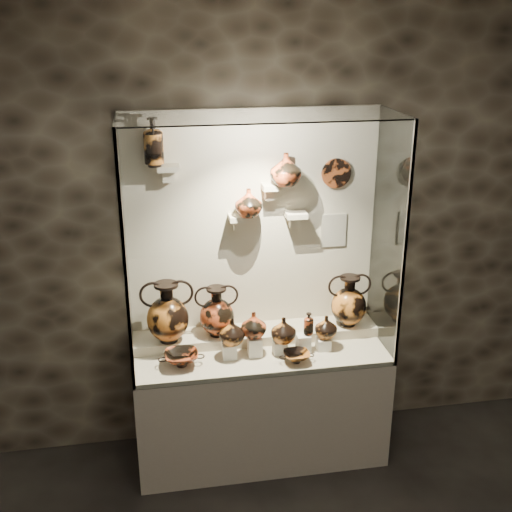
{
  "coord_description": "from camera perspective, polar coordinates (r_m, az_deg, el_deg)",
  "views": [
    {
      "loc": [
        -0.69,
        -1.56,
        2.96
      ],
      "look_at": [
        -0.03,
        2.19,
        1.51
      ],
      "focal_mm": 45.0,
      "sensor_mm": 36.0,
      "label": 1
    }
  ],
  "objects": [
    {
      "name": "frame_post_left",
      "position": [
        3.72,
        -11.57,
        -1.11
      ],
      "size": [
        0.02,
        0.02,
        1.6
      ],
      "primitive_type": "cube",
      "color": "gray",
      "rests_on": "plinth"
    },
    {
      "name": "lekythos_tall",
      "position": [
        4.03,
        -9.12,
        10.19
      ],
      "size": [
        0.16,
        0.16,
        0.34
      ],
      "primitive_type": null,
      "rotation": [
        0.0,
        0.0,
        -0.24
      ],
      "color": "#C16C25",
      "rests_on": "bracket_ul"
    },
    {
      "name": "amphora_right",
      "position": [
        4.52,
        8.25,
        -3.94
      ],
      "size": [
        0.35,
        0.35,
        0.37
      ],
      "primitive_type": null,
      "rotation": [
        0.0,
        0.0,
        -0.22
      ],
      "color": "#C16C25",
      "rests_on": "rear_tier"
    },
    {
      "name": "pedestal_d",
      "position": [
        4.35,
        4.21,
        -7.7
      ],
      "size": [
        0.09,
        0.09,
        0.12
      ],
      "primitive_type": "cube",
      "color": "silver",
      "rests_on": "front_tier"
    },
    {
      "name": "glass_left",
      "position": [
        3.99,
        -11.59,
        0.42
      ],
      "size": [
        0.01,
        0.6,
        1.6
      ],
      "primitive_type": "cube",
      "color": "white",
      "rests_on": "plinth"
    },
    {
      "name": "plinth",
      "position": [
        4.59,
        0.41,
        -13.09
      ],
      "size": [
        1.7,
        0.6,
        0.8
      ],
      "primitive_type": "cube",
      "color": "beige",
      "rests_on": "floor"
    },
    {
      "name": "jug_b",
      "position": [
        4.22,
        -0.21,
        -6.12
      ],
      "size": [
        0.22,
        0.22,
        0.18
      ],
      "primitive_type": "imported",
      "rotation": [
        0.0,
        0.0,
        -0.43
      ],
      "color": "#AE421E",
      "rests_on": "pedestal_b"
    },
    {
      "name": "pedestal_c",
      "position": [
        4.32,
        2.13,
        -8.07
      ],
      "size": [
        0.09,
        0.09,
        0.09
      ],
      "primitive_type": "cube",
      "color": "silver",
      "rests_on": "front_tier"
    },
    {
      "name": "info_placard",
      "position": [
        4.46,
        6.91,
        2.27
      ],
      "size": [
        0.18,
        0.01,
        0.23
      ],
      "primitive_type": "cube",
      "color": "beige",
      "rests_on": "back_panel"
    },
    {
      "name": "ovoid_vase_a",
      "position": [
        4.16,
        -0.67,
        4.77
      ],
      "size": [
        0.18,
        0.18,
        0.19
      ],
      "primitive_type": "imported",
      "rotation": [
        0.0,
        0.0,
        0.01
      ],
      "color": "#AE421E",
      "rests_on": "bracket_ca"
    },
    {
      "name": "bracket_ca",
      "position": [
        4.22,
        -1.47,
        3.43
      ],
      "size": [
        0.14,
        0.12,
        0.04
      ],
      "primitive_type": "cube",
      "color": "beige",
      "rests_on": "back_panel"
    },
    {
      "name": "kylix_left",
      "position": [
        4.2,
        -6.65,
        -8.97
      ],
      "size": [
        0.28,
        0.24,
        0.11
      ],
      "primitive_type": null,
      "rotation": [
        0.0,
        0.0,
        -0.0
      ],
      "color": "#AE421E",
      "rests_on": "front_tier"
    },
    {
      "name": "frame_post_right",
      "position": [
        4.02,
        13.08,
        0.45
      ],
      "size": [
        0.02,
        0.02,
        1.6
      ],
      "primitive_type": "cube",
      "color": "gray",
      "rests_on": "plinth"
    },
    {
      "name": "ovoid_vase_b",
      "position": [
        4.14,
        2.66,
        7.71
      ],
      "size": [
        0.24,
        0.24,
        0.21
      ],
      "primitive_type": "imported",
      "rotation": [
        0.0,
        0.0,
        0.23
      ],
      "color": "#AE421E",
      "rests_on": "bracket_cb"
    },
    {
      "name": "amphora_left",
      "position": [
        4.29,
        -7.88,
        -4.96
      ],
      "size": [
        0.43,
        0.43,
        0.42
      ],
      "primitive_type": null,
      "rotation": [
        0.0,
        0.0,
        0.35
      ],
      "color": "#C16C25",
      "rests_on": "rear_tier"
    },
    {
      "name": "kylix_right",
      "position": [
        4.22,
        3.63,
        -8.87
      ],
      "size": [
        0.24,
        0.21,
        0.09
      ],
      "primitive_type": null,
      "rotation": [
        0.0,
        0.0,
        -0.12
      ],
      "color": "#C16C25",
      "rests_on": "front_tier"
    },
    {
      "name": "bracket_ul",
      "position": [
        4.09,
        -7.82,
        7.75
      ],
      "size": [
        0.14,
        0.12,
        0.04
      ],
      "primitive_type": "cube",
      "color": "beige",
      "rests_on": "back_panel"
    },
    {
      "name": "wall_plate",
      "position": [
        4.34,
        7.14,
        7.31
      ],
      "size": [
        0.2,
        0.02,
        0.2
      ],
      "primitive_type": "cylinder",
      "rotation": [
        1.57,
        0.0,
        0.0
      ],
      "color": "#99441E",
      "rests_on": "back_panel"
    },
    {
      "name": "jug_a",
      "position": [
        4.2,
        -2.15,
        -6.73
      ],
      "size": [
        0.21,
        0.21,
        0.18
      ],
      "primitive_type": "imported",
      "rotation": [
        0.0,
        0.0,
        0.28
      ],
      "color": "#C16C25",
      "rests_on": "pedestal_a"
    },
    {
      "name": "bracket_cb",
      "position": [
        4.2,
        1.22,
        6.18
      ],
      "size": [
        0.1,
        0.12,
        0.04
      ],
      "primitive_type": "cube",
      "color": "beige",
      "rests_on": "back_panel"
    },
    {
      "name": "jug_e",
      "position": [
        4.35,
        6.24,
        -6.27
      ],
      "size": [
        0.18,
        0.18,
        0.16
      ],
      "primitive_type": "imported",
      "rotation": [
        0.0,
        0.0,
        -0.21
      ],
      "color": "#C16C25",
      "rests_on": "pedestal_e"
    },
    {
      "name": "glass_top",
      "position": [
        3.85,
        0.49,
        12.37
      ],
      "size": [
        1.7,
        0.6,
        0.01
      ],
      "primitive_type": "cube",
      "color": "white",
      "rests_on": "back_panel"
    },
    {
      "name": "lekythos_small",
      "position": [
        4.29,
        4.69,
        -5.9
      ],
      "size": [
        0.08,
        0.08,
        0.18
      ],
      "primitive_type": null,
      "rotation": [
        0.0,
        0.0,
        0.06
      ],
      "color": "#AE421E",
      "rests_on": "pedestal_d"
    },
    {
      "name": "rear_tier",
      "position": [
        4.51,
        0.02,
        -7.12
      ],
      "size": [
        1.7,
        0.25,
        0.1
      ],
      "primitive_type": "cube",
      "color": "#C1B296",
      "rests_on": "plinth"
    },
    {
      "name": "jug_c",
      "position": [
        4.25,
        2.46,
        -6.58
      ],
      "size": [
        0.17,
        0.17,
        0.17
      ],
      "primitive_type": "imported",
      "rotation": [
        0.0,
        0.0,
        -0.02
      ],
      "color": "#C16C25",
      "rests_on": "pedestal_c"
    },
    {
      "name": "pedestal_e",
      "position": [
        4.39,
        5.99,
        -7.76
      ],
      "size": [
        0.09,
        0.09,
        0.08
      ],
      "primitive_type": "cube",
      "color": "silver",
      "rests_on": "front_tier"
    },
    {
      "name": "wall_back",
      "position": [
        4.34,
        -0.31,
        2.55
      ],
      "size": [
        5.0,
        0.02,
        3.2
      ],
      "primitive_type": "cube",
      "color": "black",
      "rests_on": "ground"
    },
    {
      "name": "back_panel",
      "position": [
        4.34,
        -0.3,
        2.53
      ],
      "size": [
        1.7,
        0.03,
        1.6
      ],
      "primitive_type": "cube",
      "color": "beige",
      "rests_on": "plinth"
    },
    {
      "name": "pedestal_a",
      "position": [
        4.27,
        -2.39,
        -8.39
      ],
      "size": [
        0.09,
        0.09,
        0.1
      ],
      "primitive_type": "cube",
      "color": "silver",
      "rests_on": "front_tier"
    },
    {
      "name": "pedestal_b",
      "position": [
        4.28,
        -0.12,
        -8.03
      ],
      "size": [
        0.09,
        0.09,
        0.13
      ],
      "primitive_type": "cube",
      "color": "silver",
      "rests_on": "front_tier"
    },
    {
      "name": "bracket_cc",
      "position": [
        4.29,
        3.56,
        3.69
      ],
      "size": [
        0.14,
        0.12,
        0.04
      ],
      "primitive_type": "cube",
      "color": "beige",
      "rests_on": "back_panel"
    },
    {
      "name": "glass_right",
      "position": [
        4.27,
        11.69,
        1.79
      ],
      "size": [
        0.01,
        0.6,
        1.6
      ],
      "primitive_type": "cube",
      "color": "white",
      "rests_on": "plinth"
    },
    {
      "name": "glass_front",
      "position": [
        3.77,
        1.26,
        -0.34
      ],
      "size": [
        1.7,
        0.01,
        1.6
      ],
      "primitive_type": "cube",
      "color": "white",
      "rests_on": "plinth"
    },
    {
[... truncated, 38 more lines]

